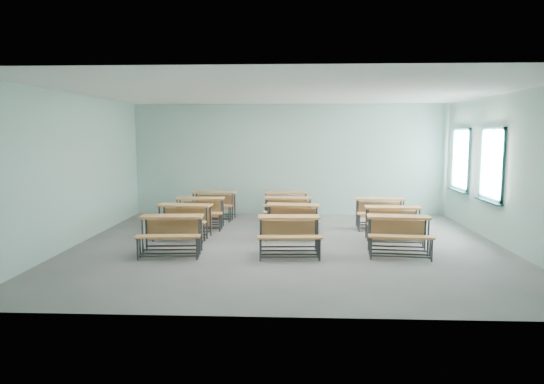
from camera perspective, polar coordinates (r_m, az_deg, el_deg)
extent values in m
cube|color=slate|center=(10.30, 1.85, -6.41)|extent=(9.00, 8.00, 0.02)
cube|color=white|center=(10.06, 1.93, 11.74)|extent=(9.00, 8.00, 0.02)
cube|color=#9EC5B8|center=(14.06, 2.09, 3.80)|extent=(9.00, 0.02, 3.20)
cube|color=#9EC5B8|center=(6.06, 1.42, -0.33)|extent=(9.00, 0.02, 3.20)
cube|color=#9EC5B8|center=(11.07, -22.18, 2.45)|extent=(0.02, 8.00, 3.20)
cube|color=#9EC5B8|center=(10.97, 26.18, 2.22)|extent=(0.02, 8.00, 3.20)
cube|color=#194348|center=(13.62, 21.19, 0.41)|extent=(0.06, 1.20, 0.06)
cube|color=#194348|center=(13.54, 21.48, 6.90)|extent=(0.06, 1.20, 0.06)
cube|color=#194348|center=(13.02, 22.14, 3.49)|extent=(0.06, 0.06, 1.60)
cube|color=#194348|center=(14.10, 20.60, 3.78)|extent=(0.06, 0.06, 1.60)
cube|color=#194348|center=(13.56, 21.34, 3.64)|extent=(0.04, 0.04, 1.48)
cube|color=#194348|center=(13.56, 21.34, 3.64)|extent=(0.04, 1.08, 0.04)
cube|color=#194348|center=(13.61, 21.02, 0.16)|extent=(0.14, 1.28, 0.04)
cube|color=white|center=(13.57, 21.44, 3.64)|extent=(0.01, 1.08, 1.48)
cube|color=#194348|center=(11.75, 24.28, -0.70)|extent=(0.06, 1.20, 0.06)
cube|color=#194348|center=(11.67, 24.66, 6.82)|extent=(0.06, 1.20, 0.06)
cube|color=#194348|center=(11.16, 25.55, 2.83)|extent=(0.06, 0.06, 1.60)
cube|color=#194348|center=(12.21, 23.48, 3.23)|extent=(0.06, 0.06, 1.60)
cube|color=#194348|center=(11.68, 24.47, 3.04)|extent=(0.04, 0.04, 1.48)
cube|color=#194348|center=(11.68, 24.47, 3.04)|extent=(0.04, 1.08, 0.04)
cube|color=#194348|center=(11.75, 24.09, -0.99)|extent=(0.14, 1.28, 0.04)
cube|color=white|center=(11.69, 24.58, 3.04)|extent=(0.01, 1.08, 1.48)
cube|color=#C07E45|center=(9.78, -11.68, -2.83)|extent=(1.23, 0.49, 0.04)
cube|color=#C07E45|center=(10.01, -11.46, -4.38)|extent=(1.14, 0.11, 0.41)
cylinder|color=#303335|center=(9.80, -14.99, -5.14)|extent=(0.04, 0.04, 0.71)
cylinder|color=#303335|center=(9.61, -8.53, -5.21)|extent=(0.04, 0.04, 0.71)
cylinder|color=#303335|center=(10.11, -14.57, -4.76)|extent=(0.04, 0.04, 0.71)
cylinder|color=#303335|center=(9.92, -8.31, -4.82)|extent=(0.04, 0.04, 0.71)
cube|color=#303335|center=(9.75, -11.75, -6.66)|extent=(1.10, 0.11, 0.03)
cube|color=#303335|center=(10.06, -11.44, -6.23)|extent=(1.10, 0.11, 0.03)
cube|color=#C07E45|center=(9.37, -12.14, -5.13)|extent=(1.22, 0.34, 0.04)
cylinder|color=#303335|center=(9.44, -15.54, -6.54)|extent=(0.04, 0.04, 0.42)
cylinder|color=#303335|center=(9.24, -8.82, -6.66)|extent=(0.04, 0.04, 0.42)
cylinder|color=#303335|center=(9.62, -15.27, -6.28)|extent=(0.04, 0.04, 0.42)
cylinder|color=#303335|center=(9.42, -8.67, -6.38)|extent=(0.04, 0.04, 0.42)
cube|color=#303335|center=(9.35, -12.19, -7.37)|extent=(1.10, 0.11, 0.03)
cube|color=#303335|center=(9.54, -11.99, -7.09)|extent=(1.10, 0.11, 0.03)
cube|color=#C07E45|center=(9.51, 1.99, -2.96)|extent=(1.23, 0.47, 0.04)
cube|color=#C07E45|center=(9.75, 1.94, -4.54)|extent=(1.15, 0.08, 0.41)
cylinder|color=#303335|center=(9.42, -1.36, -5.39)|extent=(0.04, 0.04, 0.71)
cylinder|color=#303335|center=(9.46, 5.38, -5.36)|extent=(0.04, 0.04, 0.71)
cylinder|color=#303335|center=(9.73, -1.33, -4.99)|extent=(0.04, 0.04, 0.71)
cylinder|color=#303335|center=(9.78, 5.19, -4.96)|extent=(0.04, 0.04, 0.71)
cube|color=#303335|center=(9.48, 2.02, -6.90)|extent=(1.11, 0.09, 0.03)
cube|color=#303335|center=(9.79, 1.93, -6.45)|extent=(1.11, 0.09, 0.03)
cube|color=#C07E45|center=(9.09, 2.11, -5.33)|extent=(1.22, 0.32, 0.04)
cylinder|color=#303335|center=(9.04, -1.39, -6.87)|extent=(0.04, 0.04, 0.42)
cylinder|color=#303335|center=(9.09, 5.64, -6.83)|extent=(0.04, 0.04, 0.42)
cylinder|color=#303335|center=(9.23, -1.37, -6.59)|extent=(0.04, 0.04, 0.42)
cylinder|color=#303335|center=(9.28, 5.51, -6.55)|extent=(0.04, 0.04, 0.42)
cube|color=#303335|center=(9.08, 2.13, -7.65)|extent=(1.11, 0.09, 0.03)
cube|color=#303335|center=(9.27, 2.08, -7.35)|extent=(1.11, 0.09, 0.03)
cube|color=#C07E45|center=(9.85, 14.65, -2.83)|extent=(1.24, 0.51, 0.04)
cube|color=#C07E45|center=(10.09, 14.47, -4.37)|extent=(1.14, 0.12, 0.41)
cylinder|color=#303335|center=(9.71, 11.45, -5.15)|extent=(0.04, 0.04, 0.71)
cylinder|color=#303335|center=(9.85, 17.90, -5.18)|extent=(0.04, 0.04, 0.71)
cylinder|color=#303335|center=(10.03, 11.33, -4.76)|extent=(0.04, 0.04, 0.71)
cylinder|color=#303335|center=(10.16, 17.59, -4.80)|extent=(0.04, 0.04, 0.71)
cube|color=#303335|center=(9.82, 14.65, -6.63)|extent=(1.10, 0.13, 0.03)
cube|color=#303335|center=(10.13, 14.43, -6.21)|extent=(1.10, 0.13, 0.03)
cube|color=#C07E45|center=(9.44, 14.95, -5.11)|extent=(1.22, 0.36, 0.04)
cylinder|color=#303335|center=(9.34, 11.59, -6.57)|extent=(0.04, 0.04, 0.42)
cylinder|color=#303335|center=(9.48, 18.32, -6.58)|extent=(0.04, 0.04, 0.42)
cylinder|color=#303335|center=(9.53, 11.51, -6.30)|extent=(0.04, 0.04, 0.42)
cylinder|color=#303335|center=(9.66, 18.11, -6.32)|extent=(0.04, 0.04, 0.42)
cube|color=#303335|center=(9.43, 14.95, -7.34)|extent=(1.10, 0.13, 0.03)
cube|color=#303335|center=(9.61, 14.81, -7.06)|extent=(1.10, 0.13, 0.03)
cube|color=#C07E45|center=(11.22, -10.21, -1.54)|extent=(1.23, 0.50, 0.04)
cube|color=#C07E45|center=(11.45, -9.90, -2.92)|extent=(1.14, 0.11, 0.41)
cylinder|color=#303335|center=(11.31, -13.09, -3.48)|extent=(0.04, 0.04, 0.71)
cylinder|color=#303335|center=(10.98, -7.66, -3.67)|extent=(0.04, 0.04, 0.71)
cylinder|color=#303335|center=(11.61, -12.54, -3.20)|extent=(0.04, 0.04, 0.71)
cylinder|color=#303335|center=(11.29, -7.24, -3.38)|extent=(0.04, 0.04, 0.71)
cube|color=#303335|center=(11.18, -10.39, -4.87)|extent=(1.10, 0.12, 0.03)
cube|color=#303335|center=(11.48, -9.91, -4.55)|extent=(1.10, 0.12, 0.03)
cube|color=#C07E45|center=(10.82, -10.94, -3.48)|extent=(1.22, 0.35, 0.04)
cylinder|color=#303335|center=(10.96, -13.83, -4.63)|extent=(0.04, 0.04, 0.42)
cylinder|color=#303335|center=(10.61, -8.23, -4.87)|extent=(0.04, 0.04, 0.42)
cylinder|color=#303335|center=(11.13, -13.48, -4.44)|extent=(0.04, 0.04, 0.42)
cylinder|color=#303335|center=(10.80, -7.96, -4.66)|extent=(0.04, 0.04, 0.42)
cube|color=#303335|center=(10.80, -11.06, -5.42)|extent=(1.10, 0.12, 0.03)
cube|color=#303335|center=(10.98, -10.75, -5.21)|extent=(1.10, 0.12, 0.03)
cube|color=#C07E45|center=(11.09, 2.47, -1.54)|extent=(1.23, 0.48, 0.04)
cube|color=#C07E45|center=(11.32, 2.53, -2.94)|extent=(1.14, 0.10, 0.41)
cylinder|color=#303335|center=(11.05, -0.47, -3.55)|extent=(0.04, 0.04, 0.71)
cylinder|color=#303335|center=(10.97, 5.29, -3.65)|extent=(0.04, 0.04, 0.71)
cylinder|color=#303335|center=(11.36, -0.27, -3.26)|extent=(0.04, 0.04, 0.71)
cylinder|color=#303335|center=(11.28, 5.32, -3.35)|extent=(0.04, 0.04, 0.71)
cube|color=#303335|center=(11.04, 2.39, -4.91)|extent=(1.11, 0.11, 0.03)
cube|color=#303335|center=(11.36, 2.51, -4.58)|extent=(1.11, 0.11, 0.03)
cube|color=#C07E45|center=(10.66, 2.28, -3.51)|extent=(1.22, 0.33, 0.04)
cylinder|color=#303335|center=(10.67, -0.74, -4.74)|extent=(0.04, 0.04, 0.42)
cylinder|color=#303335|center=(10.59, 5.23, -4.86)|extent=(0.04, 0.04, 0.42)
cylinder|color=#303335|center=(10.85, -0.61, -4.53)|extent=(0.04, 0.04, 0.42)
cylinder|color=#303335|center=(10.77, 5.25, -4.65)|extent=(0.04, 0.04, 0.42)
cube|color=#303335|center=(10.64, 2.23, -5.48)|extent=(1.11, 0.11, 0.03)
cube|color=#303335|center=(10.83, 2.31, -5.26)|extent=(1.11, 0.11, 0.03)
cube|color=#C07E45|center=(11.06, 14.01, -1.76)|extent=(1.22, 0.44, 0.04)
cube|color=#C07E45|center=(11.29, 13.81, -3.16)|extent=(1.15, 0.06, 0.41)
cylinder|color=#303335|center=(10.89, 11.22, -3.84)|extent=(0.04, 0.04, 0.71)
cylinder|color=#303335|center=(11.07, 16.92, -3.83)|extent=(0.04, 0.04, 0.71)
cylinder|color=#303335|center=(11.20, 11.03, -3.53)|extent=(0.04, 0.04, 0.71)
cylinder|color=#303335|center=(11.38, 16.58, -3.53)|extent=(0.04, 0.04, 0.71)
cube|color=#303335|center=(11.02, 14.05, -5.15)|extent=(1.11, 0.07, 0.03)
cube|color=#303335|center=(11.33, 13.79, -4.81)|extent=(1.11, 0.07, 0.03)
cube|color=#C07E45|center=(10.64, 14.39, -3.75)|extent=(1.21, 0.29, 0.04)
cylinder|color=#303335|center=(10.51, 11.46, -5.05)|extent=(0.04, 0.04, 0.42)
cylinder|color=#303335|center=(10.70, 17.37, -5.02)|extent=(0.04, 0.04, 0.42)
cylinder|color=#303335|center=(10.70, 11.34, -4.84)|extent=(0.04, 0.04, 0.42)
cylinder|color=#303335|center=(10.88, 17.15, -4.81)|extent=(0.04, 0.04, 0.42)
cube|color=#303335|center=(10.62, 14.42, -5.72)|extent=(1.11, 0.07, 0.03)
cube|color=#303335|center=(10.80, 14.25, -5.50)|extent=(1.11, 0.07, 0.03)
cube|color=#C07E45|center=(12.32, -8.43, -0.76)|extent=(1.21, 0.43, 0.04)
cube|color=#C07E45|center=(12.54, -8.26, -2.03)|extent=(1.15, 0.04, 0.41)
cylinder|color=#303335|center=(12.32, -11.06, -2.58)|extent=(0.04, 0.04, 0.71)
cylinder|color=#303335|center=(12.13, -5.95, -2.64)|extent=(0.04, 0.04, 0.71)
cylinder|color=#303335|center=(12.63, -10.75, -2.34)|extent=(0.04, 0.04, 0.71)
cylinder|color=#303335|center=(12.45, -5.76, -2.39)|extent=(0.04, 0.04, 0.71)
cube|color=#303335|center=(12.26, -8.50, -3.79)|extent=(1.11, 0.05, 0.03)
cube|color=#303335|center=(12.57, -8.25, -3.52)|extent=(1.11, 0.05, 0.03)
cube|color=#C07E45|center=(11.89, -8.79, -2.50)|extent=(1.21, 0.28, 0.04)
cylinder|color=#303335|center=(11.95, -11.47, -3.61)|extent=(0.04, 0.04, 0.42)
cylinder|color=#303335|center=(11.75, -6.20, -3.69)|extent=(0.04, 0.04, 0.42)
cylinder|color=#303335|center=(12.13, -11.27, -3.45)|extent=(0.04, 0.04, 0.42)
cylinder|color=#303335|center=(11.94, -6.08, -3.52)|extent=(0.04, 0.04, 0.42)
cube|color=#303335|center=(11.86, -8.84, -4.26)|extent=(1.11, 0.05, 0.03)
cube|color=#303335|center=(12.05, -8.68, -4.09)|extent=(1.11, 0.05, 0.03)
cube|color=#C07E45|center=(12.31, 1.96, -0.69)|extent=(1.21, 0.43, 0.04)
cube|color=#C07E45|center=(12.53, 1.98, -1.97)|extent=(1.15, 0.05, 0.41)
cylinder|color=#303335|center=(12.23, -0.67, -2.52)|extent=(0.04, 0.04, 0.71)
cylinder|color=#303335|center=(12.20, 4.52, -2.57)|extent=(0.04, 0.04, 0.71)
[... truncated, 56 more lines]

